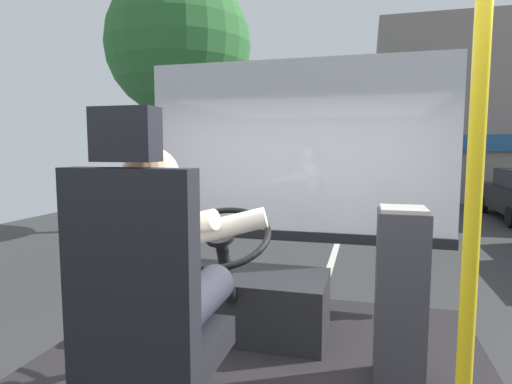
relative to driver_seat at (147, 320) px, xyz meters
name	(u,v)px	position (x,y,z in m)	size (l,w,h in m)	color
ground	(342,231)	(0.21, 9.24, -1.44)	(18.00, 44.00, 0.06)	#343434
driver_seat	(147,320)	(0.00, 0.00, 0.00)	(0.48, 0.48, 1.37)	black
bus_driver	(163,267)	(0.00, 0.13, 0.17)	(0.77, 0.58, 0.73)	#282833
steering_console	(243,299)	(0.00, 1.26, -0.37)	(1.10, 1.03, 0.89)	black
handrail_pole	(472,234)	(1.06, -0.10, 0.40)	(0.04, 0.04, 2.01)	gold
fare_box	(400,297)	(0.96, 0.89, -0.13)	(0.25, 0.27, 0.94)	#333338
windshield_panel	(295,171)	(0.21, 2.06, 0.45)	(2.50, 0.08, 1.48)	silver
street_tree	(179,46)	(-3.82, 8.57, 3.15)	(3.57, 3.57, 6.36)	#4C3828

